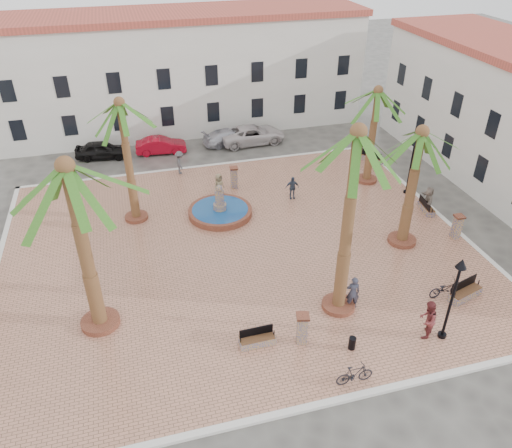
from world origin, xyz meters
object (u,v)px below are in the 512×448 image
at_px(bench_s, 257,340).
at_px(litter_bin, 352,343).
at_px(pedestrian_fountain_a, 219,185).
at_px(pedestrian_north, 180,163).
at_px(bench_se, 465,293).
at_px(cyclist_a, 353,292).
at_px(car_red, 161,145).
at_px(bollard_e, 457,226).
at_px(palm_ne, 377,102).
at_px(bicycle_a, 446,288).
at_px(pedestrian_east, 428,199).
at_px(cyclist_b, 427,320).
at_px(palm_s, 356,154).
at_px(car_white, 252,134).
at_px(bench_e, 426,208).
at_px(lamppost_s, 456,286).
at_px(palm_e, 420,147).
at_px(bench_ne, 372,158).
at_px(palm_nw, 121,116).
at_px(palm_sw, 70,188).
at_px(bicycle_b, 355,374).
at_px(car_black, 102,150).
at_px(car_silver, 229,137).
at_px(pedestrian_fountain_b, 292,188).
at_px(lamppost_e, 412,157).
at_px(bollard_se, 302,328).

relative_size(bench_s, litter_bin, 2.63).
relative_size(pedestrian_fountain_a, pedestrian_north, 0.98).
xyz_separation_m(bench_se, cyclist_a, (-5.67, 0.87, 0.62)).
bearing_deg(car_red, bollard_e, -132.56).
xyz_separation_m(bench_s, bollard_e, (13.35, 5.08, 0.53)).
bearing_deg(bench_s, palm_ne, 47.29).
bearing_deg(car_red, bicycle_a, -145.87).
bearing_deg(bench_s, pedestrian_east, 30.39).
xyz_separation_m(cyclist_b, pedestrian_fountain_a, (-6.30, 14.92, -0.13)).
xyz_separation_m(palm_s, car_white, (1.19, 20.48, -7.48)).
relative_size(bench_e, lamppost_s, 0.38).
xyz_separation_m(palm_e, bollard_e, (3.19, -0.42, -5.14)).
relative_size(palm_s, palm_e, 1.32).
relative_size(palm_s, cyclist_a, 5.23).
bearing_deg(palm_e, bench_se, -84.07).
xyz_separation_m(bench_e, bench_ne, (0.00, 7.54, 0.02)).
bearing_deg(palm_nw, car_red, 75.01).
bearing_deg(palm_sw, bench_e, 14.03).
relative_size(palm_nw, cyclist_a, 4.31).
distance_m(bench_e, pedestrian_fountain_a, 13.36).
distance_m(bicycle_b, pedestrian_fountain_a, 16.65).
height_order(bench_e, car_black, car_black).
distance_m(lamppost_s, car_white, 23.79).
bearing_deg(car_white, car_silver, 76.14).
relative_size(bollard_e, litter_bin, 2.42).
distance_m(litter_bin, car_silver, 23.49).
bearing_deg(bench_e, palm_ne, 27.28).
bearing_deg(bench_e, cyclist_b, 155.28).
bearing_deg(bench_ne, cyclist_b, 128.86).
height_order(lamppost_s, bollard_e, lamppost_s).
relative_size(palm_nw, pedestrian_east, 4.51).
relative_size(palm_sw, pedestrian_fountain_b, 5.45).
relative_size(palm_s, bollard_e, 6.26).
xyz_separation_m(palm_nw, cyclist_b, (11.80, -13.59, -5.63)).
relative_size(cyclist_a, car_silver, 0.42).
xyz_separation_m(lamppost_e, bollard_e, (-0.00, -5.58, -1.83)).
height_order(palm_nw, palm_e, palm_nw).
xyz_separation_m(pedestrian_north, car_black, (-5.39, 4.53, -0.33)).
relative_size(pedestrian_fountain_a, pedestrian_east, 0.98).
relative_size(cyclist_b, car_silver, 0.45).
height_order(pedestrian_fountain_b, car_white, pedestrian_fountain_b).
distance_m(lamppost_e, bollard_se, 15.96).
relative_size(lamppost_s, litter_bin, 7.00).
bearing_deg(lamppost_e, car_black, 149.85).
xyz_separation_m(palm_nw, lamppost_s, (12.56, -13.86, -3.67)).
xyz_separation_m(bench_s, pedestrian_fountain_a, (1.09, 13.46, 0.59)).
bearing_deg(pedestrian_east, bench_s, -42.07).
distance_m(cyclist_b, car_red, 25.03).
bearing_deg(cyclist_b, palm_e, -153.16).
bearing_deg(palm_e, bench_e, 39.82).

